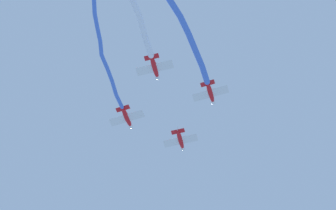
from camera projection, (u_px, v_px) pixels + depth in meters
name	position (u px, v px, depth m)	size (l,w,h in m)	color
airplane_lead	(180.00, 140.00, 74.27)	(4.84, 5.25, 1.47)	red
airplane_left_wing	(127.00, 118.00, 71.64)	(4.71, 5.45, 1.47)	red
smoke_trail_left_wing	(104.00, 42.00, 64.90)	(15.29, 17.79, 1.15)	#4C75DB
airplane_right_wing	(210.00, 93.00, 70.23)	(4.75, 5.39, 1.47)	red
smoke_trail_right_wing	(183.00, 27.00, 64.81)	(18.24, 10.22, 1.64)	#4C75DB
airplane_slot	(155.00, 67.00, 67.52)	(4.85, 5.25, 1.47)	red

